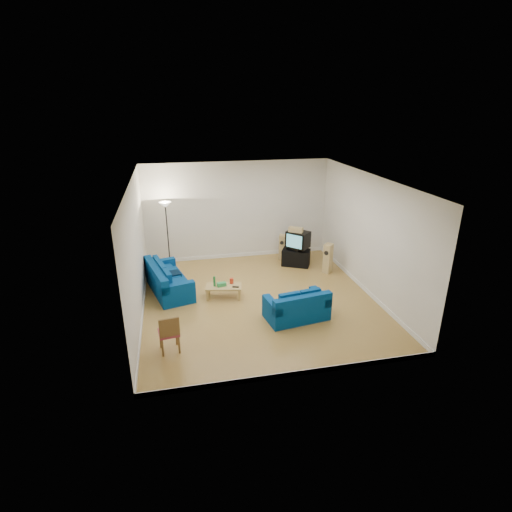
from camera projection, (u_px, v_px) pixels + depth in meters
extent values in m
cube|color=brown|center=(259.00, 300.00, 10.63)|extent=(6.00, 6.50, 0.01)
cube|color=white|center=(260.00, 180.00, 9.47)|extent=(6.00, 6.50, 0.01)
cube|color=white|center=(238.00, 211.00, 13.01)|extent=(6.00, 0.01, 3.20)
cube|color=white|center=(299.00, 302.00, 7.09)|extent=(6.00, 0.01, 3.20)
cube|color=white|center=(136.00, 252.00, 9.46)|extent=(0.01, 6.50, 3.20)
cube|color=white|center=(369.00, 235.00, 10.64)|extent=(0.01, 6.50, 3.20)
cube|color=white|center=(238.00, 255.00, 13.56)|extent=(6.00, 0.02, 0.12)
cube|color=white|center=(296.00, 373.00, 7.66)|extent=(6.00, 0.02, 0.12)
cube|color=white|center=(143.00, 309.00, 10.02)|extent=(0.02, 6.50, 0.12)
cube|color=white|center=(363.00, 287.00, 11.20)|extent=(0.02, 6.50, 0.12)
cube|color=navy|center=(169.00, 285.00, 11.05)|extent=(1.35, 2.18, 0.39)
cube|color=navy|center=(156.00, 274.00, 10.76)|extent=(0.70, 2.01, 0.40)
cube|color=navy|center=(160.00, 263.00, 11.70)|extent=(0.90, 0.42, 0.22)
cube|color=navy|center=(178.00, 288.00, 10.18)|extent=(0.90, 0.42, 0.22)
cube|color=black|center=(173.00, 274.00, 11.00)|extent=(0.45, 0.45, 0.11)
cube|color=navy|center=(296.00, 311.00, 9.68)|extent=(1.58, 1.04, 0.36)
cube|color=navy|center=(303.00, 303.00, 9.28)|extent=(1.48, 0.41, 0.37)
cube|color=navy|center=(272.00, 305.00, 9.37)|extent=(0.31, 0.84, 0.21)
cube|color=navy|center=(320.00, 296.00, 9.79)|extent=(0.31, 0.84, 0.21)
cube|color=black|center=(294.00, 299.00, 9.70)|extent=(0.39, 0.39, 0.10)
cube|color=tan|center=(224.00, 287.00, 10.65)|extent=(1.01, 0.65, 0.05)
cube|color=tan|center=(207.00, 296.00, 10.54)|extent=(0.07, 0.07, 0.29)
cube|color=tan|center=(209.00, 289.00, 10.88)|extent=(0.07, 0.07, 0.29)
cube|color=tan|center=(239.00, 295.00, 10.55)|extent=(0.07, 0.07, 0.29)
cube|color=tan|center=(240.00, 289.00, 10.89)|extent=(0.07, 0.07, 0.29)
cylinder|color=#197233|center=(214.00, 281.00, 10.58)|extent=(0.07, 0.07, 0.27)
cube|color=green|center=(222.00, 284.00, 10.61)|extent=(0.26, 0.17, 0.10)
cylinder|color=red|center=(232.00, 281.00, 10.76)|extent=(0.12, 0.12, 0.14)
cube|color=black|center=(236.00, 287.00, 10.56)|extent=(0.18, 0.11, 0.02)
cube|color=black|center=(296.00, 258.00, 12.78)|extent=(0.99, 0.82, 0.53)
cube|color=black|center=(295.00, 248.00, 12.69)|extent=(0.53, 0.54, 0.10)
cube|color=black|center=(298.00, 239.00, 12.55)|extent=(0.81, 0.82, 0.52)
cube|color=teal|center=(294.00, 241.00, 12.35)|extent=(0.38, 0.40, 0.41)
cube|color=tan|center=(296.00, 230.00, 12.37)|extent=(0.46, 0.39, 0.15)
cube|color=tan|center=(282.00, 247.00, 13.21)|extent=(0.28, 0.31, 0.85)
cylinder|color=black|center=(282.00, 243.00, 13.02)|extent=(0.12, 0.07, 0.13)
cube|color=tan|center=(328.00, 258.00, 12.17)|extent=(0.34, 0.34, 0.92)
cylinder|color=black|center=(326.00, 253.00, 11.98)|extent=(0.11, 0.11, 0.14)
cylinder|color=black|center=(170.00, 268.00, 12.64)|extent=(0.27, 0.27, 0.03)
cylinder|color=black|center=(168.00, 237.00, 12.27)|extent=(0.03, 0.03, 2.00)
cone|color=white|center=(165.00, 205.00, 11.90)|extent=(0.37, 0.37, 0.16)
cube|color=brown|center=(163.00, 348.00, 8.20)|extent=(0.04, 0.04, 0.41)
cube|color=brown|center=(160.00, 339.00, 8.50)|extent=(0.04, 0.04, 0.41)
cube|color=brown|center=(179.00, 345.00, 8.31)|extent=(0.04, 0.04, 0.41)
cube|color=brown|center=(176.00, 336.00, 8.61)|extent=(0.04, 0.04, 0.41)
cube|color=#953040|center=(169.00, 333.00, 8.32)|extent=(0.47, 0.47, 0.06)
cube|color=brown|center=(169.00, 328.00, 8.08)|extent=(0.42, 0.09, 0.41)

